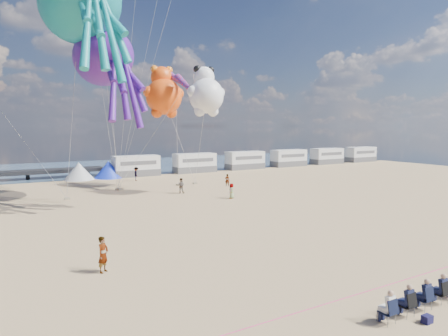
% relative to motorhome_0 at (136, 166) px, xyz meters
% --- Properties ---
extents(ground, '(120.00, 120.00, 0.00)m').
position_rel_motorhome_0_xyz_m(ground, '(-6.00, -40.00, -1.50)').
color(ground, tan).
rests_on(ground, ground).
extents(water, '(120.00, 120.00, 0.00)m').
position_rel_motorhome_0_xyz_m(water, '(-6.00, 15.00, -1.48)').
color(water, '#3A556F').
rests_on(water, ground).
extents(motorhome_0, '(6.60, 2.50, 3.00)m').
position_rel_motorhome_0_xyz_m(motorhome_0, '(0.00, 0.00, 0.00)').
color(motorhome_0, silver).
rests_on(motorhome_0, ground).
extents(motorhome_1, '(6.60, 2.50, 3.00)m').
position_rel_motorhome_0_xyz_m(motorhome_1, '(9.50, 0.00, 0.00)').
color(motorhome_1, silver).
rests_on(motorhome_1, ground).
extents(motorhome_2, '(6.60, 2.50, 3.00)m').
position_rel_motorhome_0_xyz_m(motorhome_2, '(19.00, 0.00, 0.00)').
color(motorhome_2, silver).
rests_on(motorhome_2, ground).
extents(motorhome_3, '(6.60, 2.50, 3.00)m').
position_rel_motorhome_0_xyz_m(motorhome_3, '(28.50, 0.00, 0.00)').
color(motorhome_3, silver).
rests_on(motorhome_3, ground).
extents(motorhome_4, '(6.60, 2.50, 3.00)m').
position_rel_motorhome_0_xyz_m(motorhome_4, '(38.00, 0.00, 0.00)').
color(motorhome_4, silver).
rests_on(motorhome_4, ground).
extents(motorhome_5, '(6.60, 2.50, 3.00)m').
position_rel_motorhome_0_xyz_m(motorhome_5, '(47.50, 0.00, 0.00)').
color(motorhome_5, silver).
rests_on(motorhome_5, ground).
extents(tent_white, '(4.00, 4.00, 2.40)m').
position_rel_motorhome_0_xyz_m(tent_white, '(-8.00, 0.00, -0.30)').
color(tent_white, white).
rests_on(tent_white, ground).
extents(tent_blue, '(4.00, 4.00, 2.40)m').
position_rel_motorhome_0_xyz_m(tent_blue, '(-4.00, 0.00, -0.30)').
color(tent_blue, '#1933CC').
rests_on(tent_blue, ground).
extents(spectator_row, '(6.10, 0.90, 1.30)m').
position_rel_motorhome_0_xyz_m(spectator_row, '(-3.64, -47.29, -0.85)').
color(spectator_row, black).
rests_on(spectator_row, ground).
extents(cooler_navy, '(0.38, 0.28, 0.30)m').
position_rel_motorhome_0_xyz_m(cooler_navy, '(-4.53, -48.04, -1.35)').
color(cooler_navy, '#14133C').
rests_on(cooler_navy, ground).
extents(rope_line, '(34.00, 0.03, 0.03)m').
position_rel_motorhome_0_xyz_m(rope_line, '(-6.00, -45.00, -1.48)').
color(rope_line, '#F2338C').
rests_on(rope_line, ground).
extents(standing_person, '(0.79, 0.76, 1.83)m').
position_rel_motorhome_0_xyz_m(standing_person, '(-13.62, -36.71, -0.59)').
color(standing_person, tan).
rests_on(standing_person, ground).
extents(beachgoer_0, '(0.67, 0.60, 1.53)m').
position_rel_motorhome_0_xyz_m(beachgoer_0, '(2.60, -22.47, -0.74)').
color(beachgoer_0, '#7F6659').
rests_on(beachgoer_0, ground).
extents(beachgoer_1, '(0.96, 0.90, 1.65)m').
position_rel_motorhome_0_xyz_m(beachgoer_1, '(-0.53, -17.00, -0.67)').
color(beachgoer_1, '#7F6659').
rests_on(beachgoer_1, ground).
extents(beachgoer_2, '(0.92, 1.06, 1.85)m').
position_rel_motorhome_0_xyz_m(beachgoer_2, '(-1.61, -4.97, -0.57)').
color(beachgoer_2, '#7F6659').
rests_on(beachgoer_2, ground).
extents(beachgoer_5, '(1.40, 1.09, 1.48)m').
position_rel_motorhome_0_xyz_m(beachgoer_5, '(6.48, -15.10, -0.76)').
color(beachgoer_5, '#7F6659').
rests_on(beachgoer_5, ground).
extents(sandbag_a, '(0.50, 0.35, 0.22)m').
position_rel_motorhome_0_xyz_m(sandbag_a, '(-11.93, -14.85, -1.39)').
color(sandbag_a, gray).
rests_on(sandbag_a, ground).
extents(sandbag_b, '(0.50, 0.35, 0.22)m').
position_rel_motorhome_0_xyz_m(sandbag_b, '(-5.64, -11.69, -1.39)').
color(sandbag_b, gray).
rests_on(sandbag_b, ground).
extents(sandbag_c, '(0.50, 0.35, 0.22)m').
position_rel_motorhome_0_xyz_m(sandbag_c, '(3.82, -11.59, -1.39)').
color(sandbag_c, gray).
rests_on(sandbag_c, ground).
extents(sandbag_d, '(0.50, 0.35, 0.22)m').
position_rel_motorhome_0_xyz_m(sandbag_d, '(1.51, -11.73, -1.39)').
color(sandbag_d, gray).
rests_on(sandbag_d, ground).
extents(sandbag_e, '(0.50, 0.35, 0.22)m').
position_rel_motorhome_0_xyz_m(sandbag_e, '(-5.90, -11.37, -1.39)').
color(sandbag_e, gray).
rests_on(sandbag_e, ground).
extents(kite_octopus_teal, '(8.65, 13.21, 13.95)m').
position_rel_motorhome_0_xyz_m(kite_octopus_teal, '(-10.36, -16.63, 17.15)').
color(kite_octopus_teal, teal).
extents(kite_octopus_purple, '(7.71, 11.67, 12.31)m').
position_rel_motorhome_0_xyz_m(kite_octopus_purple, '(-8.12, -15.61, 12.59)').
color(kite_octopus_purple, '#4D1A8D').
extents(kite_panda, '(5.76, 5.61, 6.38)m').
position_rel_motorhome_0_xyz_m(kite_panda, '(1.94, -18.33, 8.99)').
color(kite_panda, white).
extents(kite_teddy_orange, '(6.60, 6.41, 7.38)m').
position_rel_motorhome_0_xyz_m(kite_teddy_orange, '(0.01, -11.16, 9.29)').
color(kite_teddy_orange, '#FF5410').
extents(windsock_mid, '(1.86, 5.46, 5.37)m').
position_rel_motorhome_0_xyz_m(windsock_mid, '(1.21, -11.83, 11.44)').
color(windsock_mid, red).
extents(windsock_right, '(1.18, 4.52, 4.47)m').
position_rel_motorhome_0_xyz_m(windsock_right, '(0.90, -15.44, 10.30)').
color(windsock_right, red).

